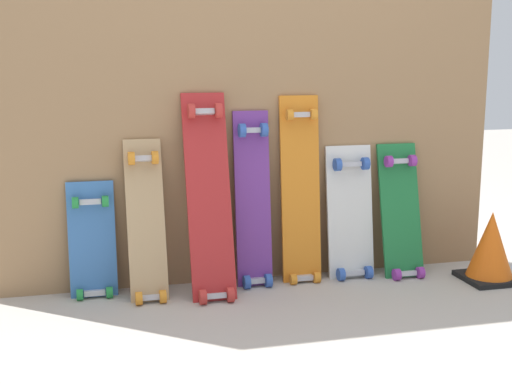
{
  "coord_description": "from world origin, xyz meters",
  "views": [
    {
      "loc": [
        -0.76,
        -3.05,
        1.05
      ],
      "look_at": [
        0.0,
        -0.07,
        0.45
      ],
      "focal_mm": 48.36,
      "sensor_mm": 36.0,
      "label": 1
    }
  ],
  "objects_px": {
    "skateboard_blue": "(92,247)",
    "skateboard_orange": "(301,197)",
    "skateboard_purple": "(254,206)",
    "traffic_cone": "(491,247)",
    "skateboard_white": "(350,218)",
    "skateboard_green": "(401,217)",
    "skateboard_natural": "(146,228)",
    "skateboard_red": "(209,203)"
  },
  "relations": [
    {
      "from": "skateboard_red",
      "to": "skateboard_orange",
      "type": "xyz_separation_m",
      "value": [
        0.46,
        0.09,
        -0.01
      ]
    },
    {
      "from": "skateboard_red",
      "to": "skateboard_white",
      "type": "relative_size",
      "value": 1.37
    },
    {
      "from": "skateboard_natural",
      "to": "traffic_cone",
      "type": "height_order",
      "value": "skateboard_natural"
    },
    {
      "from": "skateboard_red",
      "to": "traffic_cone",
      "type": "bearing_deg",
      "value": -6.99
    },
    {
      "from": "skateboard_red",
      "to": "skateboard_purple",
      "type": "bearing_deg",
      "value": 20.38
    },
    {
      "from": "skateboard_blue",
      "to": "skateboard_orange",
      "type": "relative_size",
      "value": 0.62
    },
    {
      "from": "skateboard_orange",
      "to": "skateboard_white",
      "type": "distance_m",
      "value": 0.28
    },
    {
      "from": "skateboard_purple",
      "to": "skateboard_orange",
      "type": "relative_size",
      "value": 0.92
    },
    {
      "from": "skateboard_green",
      "to": "traffic_cone",
      "type": "height_order",
      "value": "skateboard_green"
    },
    {
      "from": "skateboard_natural",
      "to": "traffic_cone",
      "type": "xyz_separation_m",
      "value": [
        1.6,
        -0.19,
        -0.15
      ]
    },
    {
      "from": "skateboard_natural",
      "to": "skateboard_red",
      "type": "relative_size",
      "value": 0.79
    },
    {
      "from": "skateboard_red",
      "to": "skateboard_blue",
      "type": "bearing_deg",
      "value": 169.0
    },
    {
      "from": "skateboard_blue",
      "to": "traffic_cone",
      "type": "xyz_separation_m",
      "value": [
        1.84,
        -0.26,
        -0.06
      ]
    },
    {
      "from": "skateboard_white",
      "to": "skateboard_green",
      "type": "relative_size",
      "value": 0.99
    },
    {
      "from": "skateboard_white",
      "to": "traffic_cone",
      "type": "relative_size",
      "value": 2.08
    },
    {
      "from": "skateboard_white",
      "to": "traffic_cone",
      "type": "bearing_deg",
      "value": -21.8
    },
    {
      "from": "skateboard_orange",
      "to": "skateboard_white",
      "type": "relative_size",
      "value": 1.35
    },
    {
      "from": "skateboard_natural",
      "to": "skateboard_purple",
      "type": "relative_size",
      "value": 0.87
    },
    {
      "from": "skateboard_orange",
      "to": "skateboard_green",
      "type": "bearing_deg",
      "value": -4.34
    },
    {
      "from": "skateboard_purple",
      "to": "traffic_cone",
      "type": "bearing_deg",
      "value": -12.57
    },
    {
      "from": "skateboard_natural",
      "to": "skateboard_white",
      "type": "height_order",
      "value": "skateboard_natural"
    },
    {
      "from": "skateboard_purple",
      "to": "skateboard_orange",
      "type": "distance_m",
      "value": 0.23
    },
    {
      "from": "skateboard_orange",
      "to": "traffic_cone",
      "type": "xyz_separation_m",
      "value": [
        0.87,
        -0.25,
        -0.24
      ]
    },
    {
      "from": "skateboard_natural",
      "to": "skateboard_red",
      "type": "height_order",
      "value": "skateboard_red"
    },
    {
      "from": "skateboard_green",
      "to": "skateboard_natural",
      "type": "bearing_deg",
      "value": -179.08
    },
    {
      "from": "skateboard_purple",
      "to": "skateboard_orange",
      "type": "bearing_deg",
      "value": 1.16
    },
    {
      "from": "skateboard_natural",
      "to": "skateboard_green",
      "type": "xyz_separation_m",
      "value": [
        1.24,
        0.02,
        -0.03
      ]
    },
    {
      "from": "skateboard_natural",
      "to": "skateboard_red",
      "type": "bearing_deg",
      "value": -6.08
    },
    {
      "from": "skateboard_red",
      "to": "skateboard_white",
      "type": "bearing_deg",
      "value": 6.8
    },
    {
      "from": "skateboard_red",
      "to": "skateboard_purple",
      "type": "distance_m",
      "value": 0.24
    },
    {
      "from": "skateboard_blue",
      "to": "skateboard_natural",
      "type": "distance_m",
      "value": 0.26
    },
    {
      "from": "skateboard_red",
      "to": "skateboard_green",
      "type": "xyz_separation_m",
      "value": [
        0.96,
        0.05,
        -0.13
      ]
    },
    {
      "from": "skateboard_blue",
      "to": "skateboard_white",
      "type": "distance_m",
      "value": 1.22
    },
    {
      "from": "skateboard_white",
      "to": "skateboard_natural",
      "type": "bearing_deg",
      "value": -176.82
    },
    {
      "from": "skateboard_white",
      "to": "skateboard_purple",
      "type": "bearing_deg",
      "value": -179.84
    },
    {
      "from": "skateboard_natural",
      "to": "skateboard_green",
      "type": "bearing_deg",
      "value": 0.92
    },
    {
      "from": "skateboard_white",
      "to": "traffic_cone",
      "type": "xyz_separation_m",
      "value": [
        0.62,
        -0.25,
        -0.12
      ]
    },
    {
      "from": "skateboard_blue",
      "to": "skateboard_green",
      "type": "distance_m",
      "value": 1.48
    },
    {
      "from": "skateboard_natural",
      "to": "skateboard_orange",
      "type": "relative_size",
      "value": 0.81
    },
    {
      "from": "skateboard_red",
      "to": "skateboard_white",
      "type": "xyz_separation_m",
      "value": [
        0.71,
        0.08,
        -0.13
      ]
    },
    {
      "from": "skateboard_blue",
      "to": "skateboard_red",
      "type": "relative_size",
      "value": 0.61
    },
    {
      "from": "skateboard_purple",
      "to": "skateboard_green",
      "type": "xyz_separation_m",
      "value": [
        0.74,
        -0.03,
        -0.09
      ]
    }
  ]
}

